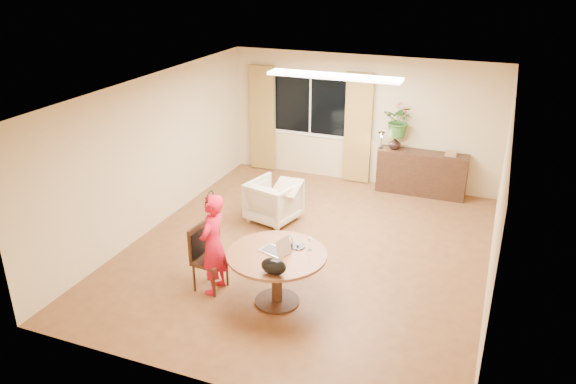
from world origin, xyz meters
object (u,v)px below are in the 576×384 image
object	(u,v)px
dining_chair	(210,259)
child	(213,244)
armchair	(274,201)
sideboard	(422,173)
dining_table	(277,264)

from	to	relation	value
dining_chair	child	xyz separation A→B (m)	(0.08, -0.02, 0.26)
armchair	sideboard	size ratio (longest dim) A/B	0.48
dining_table	dining_chair	distance (m)	1.01
dining_table	child	xyz separation A→B (m)	(-0.92, -0.04, 0.13)
child	armchair	xyz separation A→B (m)	(-0.11, 2.40, -0.36)
dining_table	dining_chair	size ratio (longest dim) A/B	1.42
child	sideboard	xyz separation A→B (m)	(2.11, 4.58, -0.30)
dining_chair	child	size ratio (longest dim) A/B	0.64
dining_chair	sideboard	distance (m)	5.05
dining_chair	armchair	bearing A→B (deg)	96.20
dining_table	child	bearing A→B (deg)	-177.30
armchair	sideboard	xyz separation A→B (m)	(2.22, 2.18, 0.06)
dining_chair	armchair	xyz separation A→B (m)	(-0.03, 2.37, -0.10)
dining_chair	dining_table	bearing A→B (deg)	6.50
sideboard	armchair	bearing A→B (deg)	-135.54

